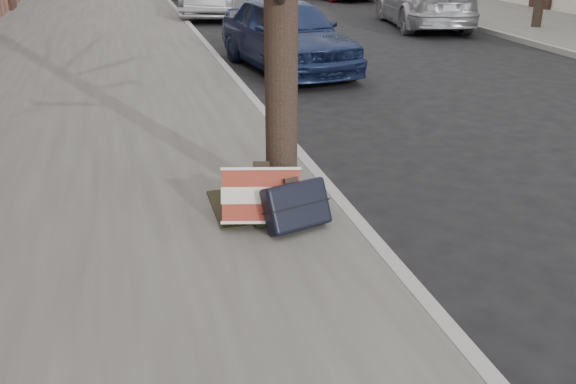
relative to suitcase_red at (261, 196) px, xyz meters
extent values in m
plane|color=black|center=(2.06, -0.82, -0.37)|extent=(120.00, 120.00, 0.00)
cube|color=#66625C|center=(-1.64, 14.18, -0.31)|extent=(5.00, 70.00, 0.12)
cube|color=slate|center=(9.86, 14.18, -0.31)|extent=(4.00, 70.00, 0.12)
cube|color=black|center=(0.06, 0.38, -0.24)|extent=(0.85, 0.85, 0.02)
cube|color=maroon|center=(0.00, 0.00, 0.00)|extent=(0.71, 0.50, 0.50)
cube|color=black|center=(0.25, -0.18, -0.03)|extent=(0.62, 0.47, 0.43)
imported|color=#182449|center=(1.96, 6.68, 0.29)|extent=(2.09, 4.06, 1.32)
imported|color=#A2A4A9|center=(6.85, 11.14, 0.29)|extent=(2.62, 4.78, 1.31)
camera|label=1|loc=(-1.04, -4.85, 2.09)|focal=40.00mm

